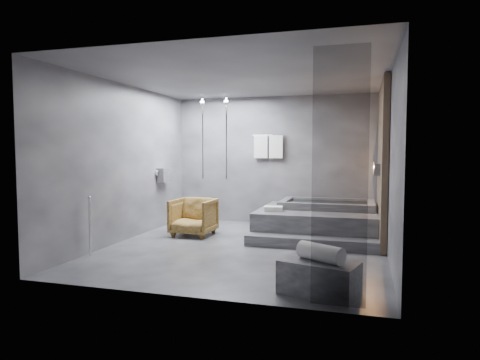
% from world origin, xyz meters
% --- Properties ---
extents(room, '(5.00, 5.04, 2.82)m').
position_xyz_m(room, '(0.40, 0.24, 1.73)').
color(room, '#303032').
rests_on(room, ground).
extents(tub_deck, '(2.20, 2.00, 0.50)m').
position_xyz_m(tub_deck, '(1.05, 1.45, 0.25)').
color(tub_deck, '#353538').
rests_on(tub_deck, ground).
extents(tub_step, '(2.20, 0.36, 0.18)m').
position_xyz_m(tub_step, '(1.05, 0.27, 0.09)').
color(tub_step, '#353538').
rests_on(tub_step, ground).
extents(concrete_bench, '(0.95, 0.69, 0.38)m').
position_xyz_m(concrete_bench, '(1.42, -2.01, 0.19)').
color(concrete_bench, '#38393B').
rests_on(concrete_bench, ground).
extents(driftwood_chair, '(0.77, 0.79, 0.71)m').
position_xyz_m(driftwood_chair, '(-1.24, 0.74, 0.35)').
color(driftwood_chair, '#4B3212').
rests_on(driftwood_chair, ground).
extents(rolled_towel, '(0.57, 0.45, 0.20)m').
position_xyz_m(rolled_towel, '(1.43, -2.02, 0.48)').
color(rolled_towel, white).
rests_on(rolled_towel, concrete_bench).
extents(deck_towel, '(0.38, 0.31, 0.09)m').
position_xyz_m(deck_towel, '(0.29, 0.90, 0.54)').
color(deck_towel, silver).
rests_on(deck_towel, tub_deck).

